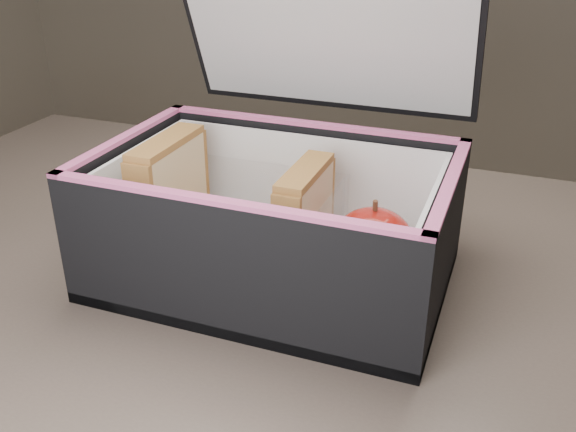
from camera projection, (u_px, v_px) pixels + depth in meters
The scene contains 8 objects.
kitchen_table at pixel (296, 379), 0.63m from camera, with size 1.20×0.80×0.75m.
lunch_bag at pixel (276, 210), 0.61m from camera, with size 0.33×0.30×0.32m.
plastic_tub at pixel (236, 223), 0.62m from camera, with size 0.19×0.14×0.08m, color white, non-canonical shape.
sandwich_left at pixel (170, 193), 0.64m from camera, with size 0.03×0.10×0.11m.
sandwich_right at pixel (305, 220), 0.59m from camera, with size 0.03×0.09×0.10m.
carrot_sticks at pixel (241, 241), 0.63m from camera, with size 0.04×0.15×0.03m.
paper_napkin at pixel (374, 281), 0.59m from camera, with size 0.07×0.08×0.01m, color white.
red_apple at pixel (373, 246), 0.57m from camera, with size 0.08×0.08×0.08m.
Camera 1 is at (0.17, -0.47, 1.09)m, focal length 40.00 mm.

